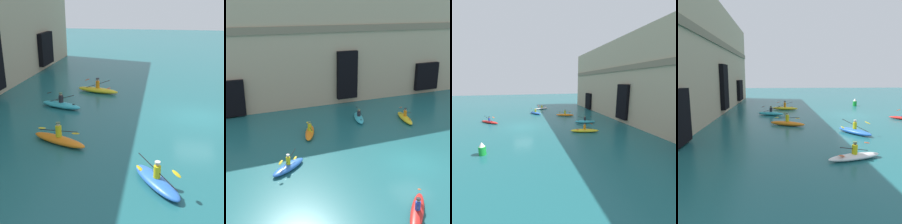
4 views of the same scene
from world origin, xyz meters
The scene contains 8 objects.
ground_plane centered at (0.00, 0.00, 0.00)m, with size 120.00×120.00×0.00m, color #1E6066.
cliff_bluff centered at (1.23, 18.32, 6.39)m, with size 39.14×7.44×12.83m.
kayak_cyan centered at (0.40, 9.17, 0.24)m, with size 1.67×3.16×1.08m.
kayak_orange centered at (-5.07, 7.54, 0.25)m, with size 1.89×3.30×1.19m.
kayak_white centered at (-13.49, 4.31, 0.20)m, with size 1.45×3.19×1.01m.
kayak_yellow centered at (4.45, 7.42, 0.24)m, with size 1.61×3.55×1.18m.
kayak_blue centered at (-8.24, 2.42, 0.23)m, with size 2.86×2.35×1.11m.
marker_buoy centered at (7.71, -3.31, 0.53)m, with size 0.58×0.58×1.14m.
Camera 4 is at (-24.48, 8.44, 4.46)m, focal length 35.00 mm.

